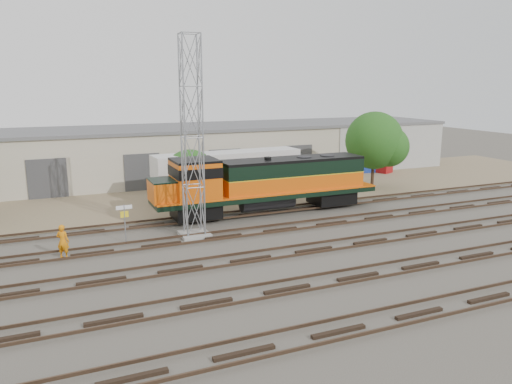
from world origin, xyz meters
name	(u,v)px	position (x,y,z in m)	size (l,w,h in m)	color
ground	(290,237)	(0.00, 0.00, 0.00)	(140.00, 140.00, 0.00)	#47423A
dirt_strip	(215,191)	(0.00, 15.00, 0.01)	(80.00, 16.00, 0.02)	#726047
tracks	(314,250)	(0.00, -3.00, 0.08)	(80.00, 20.40, 0.28)	black
warehouse	(191,152)	(0.04, 22.98, 2.65)	(58.40, 10.40, 5.30)	#B7AD98
locomotive	(264,182)	(0.81, 6.00, 2.40)	(17.42, 3.06, 4.19)	black
signal_tower	(192,141)	(-5.58, 2.65, 6.11)	(1.85, 1.85, 12.54)	gray
sign_post	(125,216)	(-9.88, 2.96, 1.68)	(0.98, 0.12, 2.40)	gray
worker	(63,241)	(-13.53, 1.52, 0.97)	(0.71, 0.47, 1.95)	orange
semi_trailer	(231,169)	(0.53, 12.21, 2.48)	(12.97, 3.39, 3.95)	silver
dumpster_blue	(368,165)	(18.74, 17.95, 0.75)	(1.60, 1.50, 1.50)	navy
dumpster_red	(384,166)	(20.14, 16.90, 0.70)	(1.50, 1.40, 1.40)	maroon
tree_mid	(194,179)	(-2.98, 11.62, 1.93)	(4.88, 4.65, 4.65)	#382619
tree_east	(378,142)	(14.19, 10.30, 4.35)	(5.55, 5.29, 7.13)	#382619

